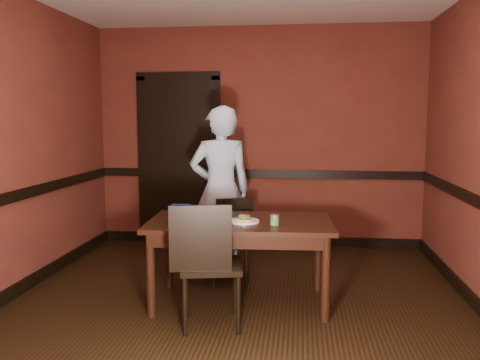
% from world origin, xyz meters
% --- Properties ---
extents(floor, '(4.00, 4.50, 0.01)m').
position_xyz_m(floor, '(0.00, 0.00, 0.00)').
color(floor, black).
rests_on(floor, ground).
extents(wall_back, '(4.00, 0.02, 2.70)m').
position_xyz_m(wall_back, '(0.00, 2.25, 1.35)').
color(wall_back, maroon).
rests_on(wall_back, ground).
extents(wall_front, '(4.00, 0.02, 2.70)m').
position_xyz_m(wall_front, '(0.00, -2.25, 1.35)').
color(wall_front, maroon).
rests_on(wall_front, ground).
extents(wall_left, '(0.02, 4.50, 2.70)m').
position_xyz_m(wall_left, '(-2.00, 0.00, 1.35)').
color(wall_left, maroon).
rests_on(wall_left, ground).
extents(dado_back, '(4.00, 0.03, 0.10)m').
position_xyz_m(dado_back, '(0.00, 2.23, 0.90)').
color(dado_back, black).
rests_on(dado_back, ground).
extents(dado_left, '(0.03, 4.50, 0.10)m').
position_xyz_m(dado_left, '(-1.99, 0.00, 0.90)').
color(dado_left, black).
rests_on(dado_left, ground).
extents(baseboard_back, '(4.00, 0.03, 0.12)m').
position_xyz_m(baseboard_back, '(0.00, 2.23, 0.06)').
color(baseboard_back, black).
rests_on(baseboard_back, ground).
extents(baseboard_left, '(0.03, 4.50, 0.12)m').
position_xyz_m(baseboard_left, '(-1.99, 0.00, 0.06)').
color(baseboard_left, black).
rests_on(baseboard_left, ground).
extents(door, '(1.05, 0.07, 2.20)m').
position_xyz_m(door, '(-1.00, 2.22, 1.09)').
color(door, black).
rests_on(door, ground).
extents(dining_table, '(1.59, 0.95, 0.72)m').
position_xyz_m(dining_table, '(0.02, 0.19, 0.36)').
color(dining_table, black).
rests_on(dining_table, floor).
extents(chair_far, '(0.48, 0.48, 0.80)m').
position_xyz_m(chair_far, '(-0.18, 0.73, 0.40)').
color(chair_far, black).
rests_on(chair_far, floor).
extents(chair_near, '(0.53, 0.53, 0.97)m').
position_xyz_m(chair_near, '(-0.14, -0.30, 0.48)').
color(chair_near, black).
rests_on(chair_near, floor).
extents(person, '(0.72, 0.58, 1.71)m').
position_xyz_m(person, '(-0.29, 1.05, 0.85)').
color(person, '#BDDFF3').
rests_on(person, floor).
extents(sandwich_plate, '(0.25, 0.25, 0.06)m').
position_xyz_m(sandwich_plate, '(0.06, 0.12, 0.74)').
color(sandwich_plate, white).
rests_on(sandwich_plate, dining_table).
extents(sauce_jar, '(0.07, 0.07, 0.09)m').
position_xyz_m(sauce_jar, '(0.32, 0.03, 0.77)').
color(sauce_jar, '#4D883E').
rests_on(sauce_jar, dining_table).
extents(cheese_saucer, '(0.17, 0.17, 0.05)m').
position_xyz_m(cheese_saucer, '(-0.40, 0.26, 0.75)').
color(cheese_saucer, white).
rests_on(cheese_saucer, dining_table).
extents(food_tub, '(0.18, 0.12, 0.07)m').
position_xyz_m(food_tub, '(-0.56, 0.46, 0.76)').
color(food_tub, '#293BB3').
rests_on(food_tub, dining_table).
extents(wrapped_veg, '(0.22, 0.18, 0.06)m').
position_xyz_m(wrapped_veg, '(-0.44, -0.06, 0.76)').
color(wrapped_veg, '#164D20').
rests_on(wrapped_veg, dining_table).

